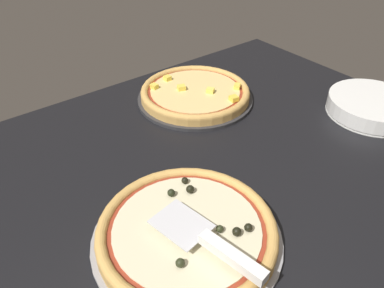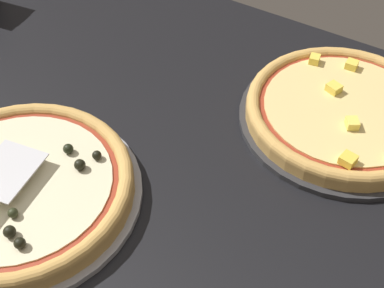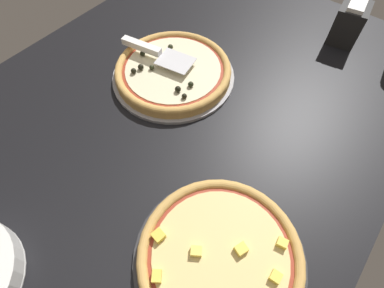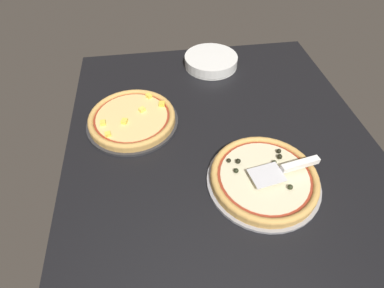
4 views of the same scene
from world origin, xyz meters
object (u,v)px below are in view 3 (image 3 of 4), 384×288
at_px(pizza_front, 173,70).
at_px(napkin_holder, 349,22).
at_px(pizza_back, 220,256).
at_px(serving_spatula, 150,50).

bearing_deg(pizza_front, napkin_holder, 146.18).
relative_size(pizza_front, pizza_back, 1.04).
height_order(pizza_front, pizza_back, pizza_front).
relative_size(pizza_back, serving_spatula, 1.40).
bearing_deg(pizza_back, serving_spatula, -124.49).
distance_m(pizza_front, serving_spatula, 0.09).
distance_m(pizza_front, napkin_holder, 0.58).
distance_m(pizza_back, napkin_holder, 0.83).
bearing_deg(napkin_holder, pizza_back, 6.00).
bearing_deg(pizza_front, pizza_back, 50.14).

